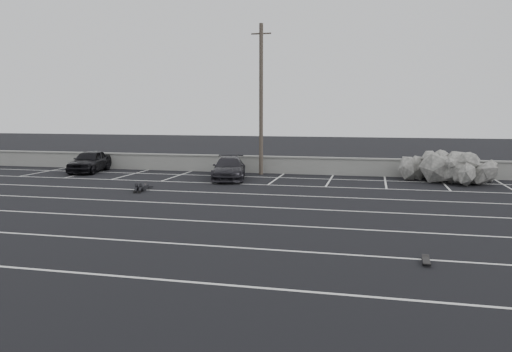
% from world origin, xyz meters
% --- Properties ---
extents(ground, '(120.00, 120.00, 0.00)m').
position_xyz_m(ground, '(0.00, 0.00, 0.00)').
color(ground, black).
rests_on(ground, ground).
extents(seawall, '(50.00, 0.45, 1.06)m').
position_xyz_m(seawall, '(0.00, 14.00, 0.55)').
color(seawall, gray).
rests_on(seawall, ground).
extents(stall_lines, '(36.00, 20.05, 0.01)m').
position_xyz_m(stall_lines, '(-0.08, 4.41, 0.00)').
color(stall_lines, silver).
rests_on(stall_lines, ground).
extents(car_left, '(2.25, 4.27, 1.39)m').
position_xyz_m(car_left, '(-11.09, 11.89, 0.69)').
color(car_left, black).
rests_on(car_left, ground).
extents(car_right, '(2.67, 4.61, 1.26)m').
position_xyz_m(car_right, '(-1.57, 10.61, 0.63)').
color(car_right, black).
rests_on(car_right, ground).
extents(utility_pole, '(1.19, 0.24, 8.94)m').
position_xyz_m(utility_pole, '(-0.30, 13.20, 4.52)').
color(utility_pole, '#4C4238').
rests_on(utility_pole, ground).
extents(trash_bin, '(0.89, 0.89, 1.02)m').
position_xyz_m(trash_bin, '(10.13, 13.60, 0.52)').
color(trash_bin, '#2B2A2D').
rests_on(trash_bin, ground).
extents(riprap_pile, '(5.56, 4.13, 1.55)m').
position_xyz_m(riprap_pile, '(10.38, 12.05, 0.59)').
color(riprap_pile, gray).
rests_on(riprap_pile, ground).
extents(person, '(1.67, 2.51, 0.44)m').
position_xyz_m(person, '(-4.63, 6.07, 0.22)').
color(person, black).
rests_on(person, ground).
extents(skateboard, '(0.22, 0.71, 0.08)m').
position_xyz_m(skateboard, '(7.68, -3.29, 0.07)').
color(skateboard, black).
rests_on(skateboard, ground).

